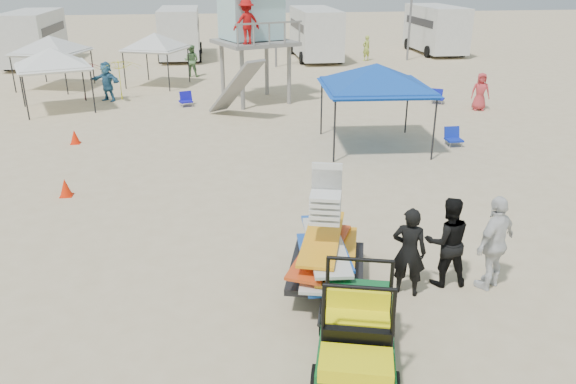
{
  "coord_description": "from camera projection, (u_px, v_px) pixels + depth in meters",
  "views": [
    {
      "loc": [
        -1.02,
        -8.21,
        5.87
      ],
      "look_at": [
        0.5,
        3.0,
        1.3
      ],
      "focal_mm": 35.0,
      "sensor_mm": 36.0,
      "label": 1
    }
  ],
  "objects": [
    {
      "name": "utility_cart",
      "position": [
        356.0,
        326.0,
        8.5
      ],
      "size": [
        1.66,
        2.45,
        1.7
      ],
      "color": "#0D5726",
      "rests_on": "ground"
    },
    {
      "name": "umbrella_b",
      "position": [
        121.0,
        80.0,
        26.08
      ],
      "size": [
        2.86,
        2.87,
        1.87
      ],
      "primitive_type": "imported",
      "rotation": [
        0.0,
        0.0,
        0.61
      ],
      "color": "yellow",
      "rests_on": "ground"
    },
    {
      "name": "beach_chair_c",
      "position": [
        437.0,
        96.0,
        25.72
      ],
      "size": [
        0.72,
        0.81,
        0.64
      ],
      "color": "#0F19A5",
      "rests_on": "ground"
    },
    {
      "name": "man_mid",
      "position": [
        447.0,
        242.0,
        10.85
      ],
      "size": [
        0.93,
        0.75,
        1.83
      ],
      "primitive_type": "imported",
      "rotation": [
        0.0,
        0.0,
        3.07
      ],
      "color": "black",
      "rests_on": "ground"
    },
    {
      "name": "beach_chair_a",
      "position": [
        186.0,
        99.0,
        25.2
      ],
      "size": [
        0.67,
        0.73,
        0.64
      ],
      "color": "#1310B6",
      "rests_on": "ground"
    },
    {
      "name": "umbrella_a",
      "position": [
        83.0,
        81.0,
        26.02
      ],
      "size": [
        2.04,
        2.07,
        1.79
      ],
      "primitive_type": "imported",
      "rotation": [
        0.0,
        0.0,
        0.05
      ],
      "color": "#AA1225",
      "rests_on": "ground"
    },
    {
      "name": "rv_far_left",
      "position": [
        34.0,
        35.0,
        35.26
      ],
      "size": [
        2.64,
        6.8,
        3.25
      ],
      "color": "silver",
      "rests_on": "ground"
    },
    {
      "name": "surf_trailer",
      "position": [
        326.0,
        248.0,
        10.59
      ],
      "size": [
        1.87,
        2.7,
        2.26
      ],
      "color": "black",
      "rests_on": "ground"
    },
    {
      "name": "rv_far_right",
      "position": [
        436.0,
        27.0,
        39.99
      ],
      "size": [
        2.64,
        6.6,
        3.25
      ],
      "color": "silver",
      "rests_on": "ground"
    },
    {
      "name": "canopy_blue",
      "position": [
        377.0,
        68.0,
        18.64
      ],
      "size": [
        3.57,
        3.57,
        3.27
      ],
      "color": "black",
      "rests_on": "ground"
    },
    {
      "name": "cone_near",
      "position": [
        65.0,
        188.0,
        15.3
      ],
      "size": [
        0.34,
        0.34,
        0.5
      ],
      "primitive_type": "cone",
      "color": "#FA2807",
      "rests_on": "ground"
    },
    {
      "name": "man_right",
      "position": [
        495.0,
        243.0,
        10.71
      ],
      "size": [
        1.2,
        0.99,
        1.92
      ],
      "primitive_type": "imported",
      "rotation": [
        0.0,
        0.0,
        3.7
      ],
      "color": "white",
      "rests_on": "ground"
    },
    {
      "name": "canopy_white_a",
      "position": [
        51.0,
        51.0,
        23.69
      ],
      "size": [
        3.55,
        3.55,
        3.07
      ],
      "color": "black",
      "rests_on": "ground"
    },
    {
      "name": "ground",
      "position": [
        283.0,
        325.0,
        9.87
      ],
      "size": [
        140.0,
        140.0,
        0.0
      ],
      "primitive_type": "plane",
      "color": "beige",
      "rests_on": "ground"
    },
    {
      "name": "canopy_white_b",
      "position": [
        49.0,
        39.0,
        28.09
      ],
      "size": [
        3.67,
        3.67,
        3.03
      ],
      "color": "black",
      "rests_on": "ground"
    },
    {
      "name": "man_left",
      "position": [
        409.0,
        252.0,
        10.52
      ],
      "size": [
        0.77,
        0.67,
        1.78
      ],
      "primitive_type": "imported",
      "rotation": [
        0.0,
        0.0,
        2.68
      ],
      "color": "black",
      "rests_on": "ground"
    },
    {
      "name": "rv_mid_left",
      "position": [
        180.0,
        31.0,
        37.75
      ],
      "size": [
        2.65,
        6.5,
        3.25
      ],
      "color": "silver",
      "rests_on": "ground"
    },
    {
      "name": "rv_mid_right",
      "position": [
        315.0,
        31.0,
        37.5
      ],
      "size": [
        2.64,
        7.0,
        3.25
      ],
      "color": "silver",
      "rests_on": "ground"
    },
    {
      "name": "canopy_white_c",
      "position": [
        155.0,
        36.0,
        28.67
      ],
      "size": [
        3.4,
        3.4,
        3.1
      ],
      "color": "black",
      "rests_on": "ground"
    },
    {
      "name": "cone_far",
      "position": [
        75.0,
        137.0,
        19.84
      ],
      "size": [
        0.34,
        0.34,
        0.5
      ],
      "primitive_type": "cone",
      "color": "#FF2508",
      "rests_on": "ground"
    },
    {
      "name": "lifeguard_tower",
      "position": [
        252.0,
        18.0,
        24.83
      ],
      "size": [
        4.01,
        4.01,
        4.99
      ],
      "color": "gray",
      "rests_on": "ground"
    },
    {
      "name": "beach_chair_b",
      "position": [
        453.0,
        136.0,
        19.66
      ],
      "size": [
        0.54,
        0.58,
        0.64
      ],
      "color": "#1028B0",
      "rests_on": "ground"
    },
    {
      "name": "distant_beachgoers",
      "position": [
        225.0,
        72.0,
        28.36
      ],
      "size": [
        17.63,
        14.71,
        1.81
      ],
      "color": "#5B8852",
      "rests_on": "ground"
    }
  ]
}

